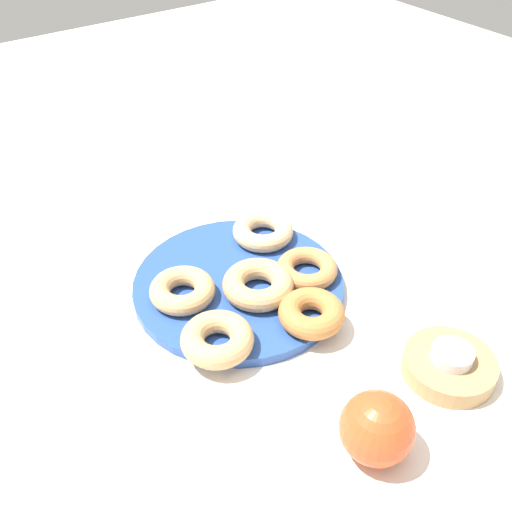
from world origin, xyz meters
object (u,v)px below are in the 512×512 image
(donut_3, at_px, (217,339))
(apple, at_px, (377,428))
(donut_plate, at_px, (238,285))
(donut_4, at_px, (258,284))
(donut_0, at_px, (263,231))
(donut_2, at_px, (307,269))
(tealight, at_px, (452,355))
(donut_1, at_px, (182,290))
(candle_holder, at_px, (449,366))
(donut_5, at_px, (312,313))

(donut_3, distance_m, apple, 0.22)
(donut_plate, bearing_deg, donut_4, 12.46)
(donut_0, relative_size, apple, 1.16)
(donut_2, distance_m, donut_3, 0.18)
(tealight, xyz_separation_m, apple, (0.02, -0.15, 0.01))
(donut_0, bearing_deg, apple, -17.83)
(donut_4, bearing_deg, donut_plate, -167.54)
(donut_1, relative_size, candle_holder, 0.80)
(donut_1, distance_m, donut_3, 0.10)
(donut_3, bearing_deg, donut_0, 130.19)
(donut_plate, xyz_separation_m, donut_0, (-0.06, 0.09, 0.02))
(donut_2, xyz_separation_m, donut_4, (-0.01, -0.08, 0.00))
(donut_1, height_order, candle_holder, donut_1)
(donut_plate, distance_m, donut_5, 0.13)
(donut_0, bearing_deg, donut_4, -38.97)
(candle_holder, bearing_deg, donut_2, -171.36)
(donut_2, height_order, apple, apple)
(donut_plate, bearing_deg, donut_3, -45.60)
(donut_3, height_order, donut_4, same)
(donut_plate, height_order, donut_2, donut_2)
(donut_4, distance_m, tealight, 0.26)
(donut_5, bearing_deg, tealight, 30.08)
(donut_0, height_order, candle_holder, donut_0)
(donut_plate, bearing_deg, tealight, 23.67)
(donut_plate, relative_size, donut_4, 3.03)
(candle_holder, bearing_deg, donut_1, -145.12)
(tealight, bearing_deg, candle_holder, 90.00)
(donut_0, distance_m, donut_4, 0.12)
(donut_4, bearing_deg, candle_holder, 25.24)
(donut_1, distance_m, donut_5, 0.17)
(donut_4, xyz_separation_m, donut_5, (0.08, 0.02, -0.00))
(candle_holder, bearing_deg, donut_3, -131.15)
(donut_plate, relative_size, donut_3, 3.25)
(donut_1, height_order, donut_5, donut_5)
(candle_holder, relative_size, apple, 1.40)
(donut_2, distance_m, donut_4, 0.08)
(donut_0, xyz_separation_m, apple, (0.36, -0.11, 0.01))
(donut_5, distance_m, apple, 0.19)
(tealight, bearing_deg, donut_3, -131.15)
(donut_0, relative_size, candle_holder, 0.83)
(donut_2, height_order, donut_3, donut_3)
(donut_plate, bearing_deg, donut_1, -99.96)
(donut_1, bearing_deg, donut_3, -5.74)
(donut_4, relative_size, tealight, 1.95)
(donut_1, height_order, apple, apple)
(donut_2, bearing_deg, donut_0, 179.34)
(tealight, bearing_deg, donut_5, -149.92)
(donut_4, bearing_deg, donut_0, 141.03)
(donut_1, bearing_deg, donut_5, 39.71)
(donut_0, relative_size, donut_4, 0.94)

